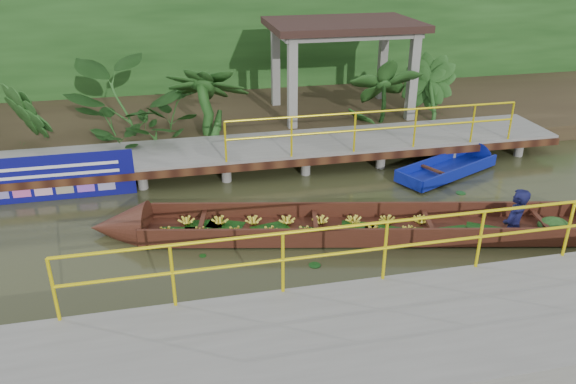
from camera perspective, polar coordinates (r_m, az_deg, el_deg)
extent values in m
plane|color=#2D3118|center=(11.63, 0.24, -3.72)|extent=(80.00, 80.00, 0.00)
cube|color=#312418|center=(18.39, -4.93, 7.96)|extent=(30.00, 8.00, 0.45)
cube|color=slate|center=(14.56, -2.79, 4.50)|extent=(16.00, 2.00, 0.15)
cube|color=black|center=(13.67, -2.06, 2.76)|extent=(16.00, 0.12, 0.18)
cylinder|color=yellow|center=(14.05, 9.04, 8.08)|extent=(7.50, 0.05, 0.05)
cylinder|color=yellow|center=(14.18, 8.92, 6.34)|extent=(7.50, 0.05, 0.05)
cylinder|color=yellow|center=(14.20, 8.90, 6.15)|extent=(0.05, 0.05, 1.00)
cylinder|color=slate|center=(14.25, -26.66, 0.05)|extent=(0.24, 0.24, 0.55)
cylinder|color=slate|center=(15.69, -25.46, 2.46)|extent=(0.24, 0.24, 0.55)
cylinder|color=slate|center=(13.86, -18.69, 0.80)|extent=(0.24, 0.24, 0.55)
cylinder|color=slate|center=(15.33, -18.21, 3.20)|extent=(0.24, 0.24, 0.55)
cylinder|color=slate|center=(13.75, -10.42, 1.57)|extent=(0.24, 0.24, 0.55)
cylinder|color=slate|center=(15.23, -10.74, 3.91)|extent=(0.24, 0.24, 0.55)
cylinder|color=slate|center=(13.93, -2.19, 2.30)|extent=(0.24, 0.24, 0.55)
cylinder|color=slate|center=(15.39, -3.28, 4.54)|extent=(0.24, 0.24, 0.55)
cylinder|color=slate|center=(14.38, 5.67, 2.95)|extent=(0.24, 0.24, 0.55)
cylinder|color=slate|center=(15.81, 3.92, 5.09)|extent=(0.24, 0.24, 0.55)
cylinder|color=slate|center=(15.10, 12.94, 3.51)|extent=(0.24, 0.24, 0.55)
cylinder|color=slate|center=(16.46, 10.65, 5.52)|extent=(0.24, 0.24, 0.55)
cylinder|color=slate|center=(16.03, 19.46, 3.95)|extent=(0.24, 0.24, 0.55)
cylinder|color=slate|center=(17.32, 16.81, 5.85)|extent=(0.24, 0.24, 0.55)
cylinder|color=slate|center=(13.93, -2.19, 2.30)|extent=(0.24, 0.24, 0.55)
cube|color=slate|center=(8.46, 13.63, -14.56)|extent=(18.00, 2.40, 0.70)
cylinder|color=yellow|center=(8.58, 11.31, -2.87)|extent=(10.00, 0.05, 0.05)
cylinder|color=yellow|center=(8.80, 11.07, -5.46)|extent=(10.00, 0.05, 0.05)
cylinder|color=yellow|center=(8.83, 11.04, -5.74)|extent=(0.05, 0.05, 1.00)
cube|color=slate|center=(15.95, 0.45, 10.51)|extent=(0.25, 0.25, 2.80)
cube|color=slate|center=(17.09, 12.52, 10.92)|extent=(0.25, 0.25, 2.80)
cube|color=slate|center=(18.23, -1.27, 12.36)|extent=(0.25, 0.25, 2.80)
cube|color=slate|center=(19.24, 9.57, 12.70)|extent=(0.25, 0.25, 2.80)
cube|color=slate|center=(17.29, 5.60, 15.94)|extent=(4.00, 2.60, 0.12)
cube|color=black|center=(17.26, 5.63, 16.60)|extent=(4.40, 3.00, 0.20)
cube|color=#173B13|center=(20.39, -6.13, 14.73)|extent=(30.00, 0.80, 4.00)
cube|color=#371A0F|center=(11.53, 8.50, -3.91)|extent=(9.22, 3.03, 0.07)
cube|color=#371A0F|center=(11.96, 8.16, -1.91)|extent=(9.00, 1.98, 0.39)
cube|color=#371A0F|center=(10.96, 8.98, -4.62)|extent=(9.00, 1.98, 0.39)
cone|color=#371A0F|center=(11.83, -16.77, -3.49)|extent=(1.35, 1.32, 1.10)
ellipsoid|color=#173B13|center=(12.58, 25.33, -3.05)|extent=(0.73, 0.63, 0.30)
imported|color=#10113B|center=(11.92, 22.55, 0.26)|extent=(0.77, 0.69, 1.76)
cube|color=#0C198D|center=(14.67, 15.77, 2.02)|extent=(2.93, 1.96, 0.09)
cube|color=#0C198D|center=(14.87, 14.54, 2.94)|extent=(2.60, 1.24, 0.28)
cube|color=#0C198D|center=(14.40, 17.14, 1.90)|extent=(2.60, 1.24, 0.28)
cube|color=#0C198D|center=(13.59, 12.13, 1.08)|extent=(0.41, 0.80, 0.28)
cone|color=#0C198D|center=(15.90, 19.38, 3.53)|extent=(0.85, 0.96, 0.79)
cube|color=black|center=(14.26, 14.66, 2.14)|extent=(0.44, 0.81, 0.05)
cube|color=navy|center=(13.67, -22.64, 1.35)|extent=(3.50, 0.03, 1.09)
cube|color=white|center=(13.56, -22.83, 2.36)|extent=(2.84, 0.01, 0.07)
cube|color=white|center=(13.63, -22.70, 1.58)|extent=(2.84, 0.01, 0.07)
imported|color=#173B13|center=(16.19, -24.21, 7.61)|extent=(1.44, 1.44, 1.80)
imported|color=#173B13|center=(15.85, -15.30, 8.60)|extent=(1.44, 1.44, 1.80)
imported|color=#173B13|center=(15.87, -8.01, 9.26)|extent=(1.44, 1.44, 1.80)
imported|color=#173B13|center=(16.97, 9.30, 10.21)|extent=(1.44, 1.44, 1.80)
imported|color=#173B13|center=(17.57, 13.94, 10.31)|extent=(1.44, 1.44, 1.80)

